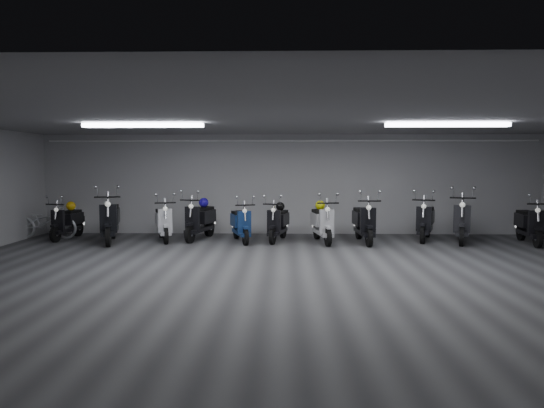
{
  "coord_description": "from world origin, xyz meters",
  "views": [
    {
      "loc": [
        -0.21,
        -8.66,
        1.96
      ],
      "look_at": [
        -0.47,
        2.5,
        1.05
      ],
      "focal_mm": 32.04,
      "sensor_mm": 36.0,
      "label": 1
    }
  ],
  "objects_px": {
    "bicycle": "(45,218)",
    "scooter_6": "(322,217)",
    "scooter_1": "(110,213)",
    "helmet_2": "(71,206)",
    "scooter_5": "(278,217)",
    "scooter_7": "(364,216)",
    "helmet_0": "(204,203)",
    "helmet_1": "(280,206)",
    "helmet_3": "(320,205)",
    "scooter_10": "(530,218)",
    "scooter_4": "(241,218)",
    "scooter_3": "(200,214)",
    "scooter_2": "(163,216)",
    "scooter_9": "(462,214)",
    "scooter_0": "(67,217)",
    "scooter_8": "(426,215)"
  },
  "relations": [
    {
      "from": "helmet_1",
      "to": "scooter_7",
      "type": "bearing_deg",
      "value": -11.96
    },
    {
      "from": "scooter_10",
      "to": "helmet_3",
      "type": "relative_size",
      "value": 7.03
    },
    {
      "from": "scooter_0",
      "to": "scooter_5",
      "type": "relative_size",
      "value": 0.97
    },
    {
      "from": "scooter_6",
      "to": "scooter_5",
      "type": "bearing_deg",
      "value": 159.15
    },
    {
      "from": "helmet_2",
      "to": "scooter_0",
      "type": "bearing_deg",
      "value": -96.29
    },
    {
      "from": "scooter_1",
      "to": "scooter_4",
      "type": "relative_size",
      "value": 1.21
    },
    {
      "from": "scooter_8",
      "to": "helmet_1",
      "type": "relative_size",
      "value": 7.91
    },
    {
      "from": "scooter_1",
      "to": "scooter_8",
      "type": "xyz_separation_m",
      "value": [
        8.01,
        0.53,
        -0.07
      ]
    },
    {
      "from": "scooter_0",
      "to": "scooter_1",
      "type": "height_order",
      "value": "scooter_1"
    },
    {
      "from": "scooter_3",
      "to": "helmet_1",
      "type": "xyz_separation_m",
      "value": [
        2.09,
        0.04,
        0.21
      ]
    },
    {
      "from": "scooter_4",
      "to": "scooter_6",
      "type": "distance_m",
      "value": 2.06
    },
    {
      "from": "scooter_3",
      "to": "bicycle",
      "type": "xyz_separation_m",
      "value": [
        -4.12,
        0.08,
        -0.12
      ]
    },
    {
      "from": "scooter_6",
      "to": "helmet_3",
      "type": "height_order",
      "value": "scooter_6"
    },
    {
      "from": "scooter_2",
      "to": "helmet_1",
      "type": "height_order",
      "value": "scooter_2"
    },
    {
      "from": "scooter_5",
      "to": "helmet_0",
      "type": "height_order",
      "value": "scooter_5"
    },
    {
      "from": "scooter_2",
      "to": "scooter_8",
      "type": "relative_size",
      "value": 0.94
    },
    {
      "from": "scooter_0",
      "to": "helmet_2",
      "type": "relative_size",
      "value": 6.61
    },
    {
      "from": "scooter_7",
      "to": "helmet_2",
      "type": "height_order",
      "value": "scooter_7"
    },
    {
      "from": "scooter_3",
      "to": "scooter_8",
      "type": "relative_size",
      "value": 0.99
    },
    {
      "from": "scooter_5",
      "to": "scooter_7",
      "type": "bearing_deg",
      "value": 7.73
    },
    {
      "from": "scooter_3",
      "to": "bicycle",
      "type": "distance_m",
      "value": 4.12
    },
    {
      "from": "scooter_0",
      "to": "scooter_2",
      "type": "xyz_separation_m",
      "value": [
        2.61,
        -0.22,
        0.04
      ]
    },
    {
      "from": "scooter_1",
      "to": "scooter_4",
      "type": "bearing_deg",
      "value": -12.25
    },
    {
      "from": "scooter_8",
      "to": "helmet_3",
      "type": "relative_size",
      "value": 7.34
    },
    {
      "from": "scooter_1",
      "to": "bicycle",
      "type": "relative_size",
      "value": 1.17
    },
    {
      "from": "scooter_0",
      "to": "helmet_3",
      "type": "bearing_deg",
      "value": 4.7
    },
    {
      "from": "scooter_1",
      "to": "scooter_2",
      "type": "distance_m",
      "value": 1.3
    },
    {
      "from": "bicycle",
      "to": "scooter_4",
      "type": "bearing_deg",
      "value": -91.4
    },
    {
      "from": "scooter_9",
      "to": "helmet_0",
      "type": "xyz_separation_m",
      "value": [
        -6.59,
        0.53,
        0.23
      ]
    },
    {
      "from": "scooter_1",
      "to": "scooter_0",
      "type": "bearing_deg",
      "value": 143.62
    },
    {
      "from": "scooter_4",
      "to": "helmet_1",
      "type": "xyz_separation_m",
      "value": [
        1.0,
        0.39,
        0.27
      ]
    },
    {
      "from": "scooter_5",
      "to": "helmet_3",
      "type": "height_order",
      "value": "scooter_5"
    },
    {
      "from": "scooter_7",
      "to": "scooter_10",
      "type": "relative_size",
      "value": 1.06
    },
    {
      "from": "scooter_1",
      "to": "scooter_3",
      "type": "height_order",
      "value": "scooter_1"
    },
    {
      "from": "scooter_1",
      "to": "scooter_3",
      "type": "relative_size",
      "value": 1.11
    },
    {
      "from": "helmet_2",
      "to": "scooter_6",
      "type": "bearing_deg",
      "value": -5.54
    },
    {
      "from": "scooter_8",
      "to": "helmet_3",
      "type": "height_order",
      "value": "scooter_8"
    },
    {
      "from": "scooter_2",
      "to": "scooter_6",
      "type": "distance_m",
      "value": 4.06
    },
    {
      "from": "bicycle",
      "to": "scooter_6",
      "type": "bearing_deg",
      "value": -90.57
    },
    {
      "from": "scooter_1",
      "to": "helmet_2",
      "type": "bearing_deg",
      "value": 135.44
    },
    {
      "from": "scooter_9",
      "to": "helmet_2",
      "type": "xyz_separation_m",
      "value": [
        -10.14,
        0.52,
        0.14
      ]
    },
    {
      "from": "scooter_10",
      "to": "helmet_2",
      "type": "distance_m",
      "value": 11.75
    },
    {
      "from": "scooter_8",
      "to": "scooter_10",
      "type": "xyz_separation_m",
      "value": [
        2.39,
        -0.53,
        -0.03
      ]
    },
    {
      "from": "helmet_2",
      "to": "helmet_3",
      "type": "xyz_separation_m",
      "value": [
        6.6,
        -0.41,
        0.06
      ]
    },
    {
      "from": "scooter_3",
      "to": "scooter_6",
      "type": "relative_size",
      "value": 1.03
    },
    {
      "from": "scooter_1",
      "to": "helmet_3",
      "type": "bearing_deg",
      "value": -11.46
    },
    {
      "from": "scooter_0",
      "to": "scooter_6",
      "type": "bearing_deg",
      "value": 2.66
    },
    {
      "from": "scooter_7",
      "to": "helmet_1",
      "type": "distance_m",
      "value": 2.15
    },
    {
      "from": "helmet_0",
      "to": "helmet_2",
      "type": "distance_m",
      "value": 3.55
    },
    {
      "from": "scooter_3",
      "to": "helmet_2",
      "type": "bearing_deg",
      "value": -169.07
    }
  ]
}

